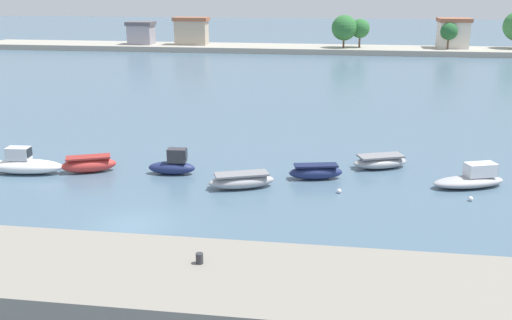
% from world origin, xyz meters
% --- Properties ---
extents(ground_plane, '(400.00, 400.00, 0.00)m').
position_xyz_m(ground_plane, '(0.00, 0.00, 0.00)').
color(ground_plane, '#476075').
extents(seawall_embankment, '(74.87, 6.28, 1.60)m').
position_xyz_m(seawall_embankment, '(0.00, -7.52, 0.80)').
color(seawall_embankment, gray).
rests_on(seawall_embankment, ground).
extents(mooring_bollard, '(0.31, 0.31, 0.46)m').
position_xyz_m(mooring_bollard, '(5.60, -6.88, 1.83)').
color(mooring_bollard, '#2D2D33').
rests_on(mooring_bollard, seawall_embankment).
extents(moored_boat_0, '(5.48, 2.09, 1.88)m').
position_xyz_m(moored_boat_0, '(-10.50, 7.75, 0.62)').
color(moored_boat_0, white).
rests_on(moored_boat_0, ground).
extents(moored_boat_1, '(3.96, 2.63, 1.15)m').
position_xyz_m(moored_boat_1, '(-6.20, 8.68, 0.55)').
color(moored_boat_1, '#C63833').
rests_on(moored_boat_1, ground).
extents(moored_boat_2, '(3.33, 1.36, 1.84)m').
position_xyz_m(moored_boat_2, '(-0.21, 9.09, 0.66)').
color(moored_boat_2, navy).
rests_on(moored_boat_2, ground).
extents(moored_boat_3, '(4.54, 2.87, 1.01)m').
position_xyz_m(moored_boat_3, '(4.98, 6.94, 0.49)').
color(moored_boat_3, '#9E9EA3').
rests_on(moored_boat_3, ground).
extents(moored_boat_4, '(3.80, 1.86, 1.04)m').
position_xyz_m(moored_boat_4, '(9.66, 9.45, 0.50)').
color(moored_boat_4, navy).
rests_on(moored_boat_4, ground).
extents(moored_boat_5, '(4.31, 2.91, 0.97)m').
position_xyz_m(moored_boat_5, '(14.12, 12.58, 0.47)').
color(moored_boat_5, '#9E9EA3').
rests_on(moored_boat_5, ground).
extents(moored_boat_6, '(5.16, 3.22, 1.58)m').
position_xyz_m(moored_boat_6, '(19.74, 9.32, 0.54)').
color(moored_boat_6, '#9E9EA3').
rests_on(moored_boat_6, ground).
extents(mooring_buoy_0, '(0.28, 0.28, 0.28)m').
position_xyz_m(mooring_buoy_0, '(19.23, 6.66, 0.14)').
color(mooring_buoy_0, white).
rests_on(mooring_buoy_0, ground).
extents(mooring_buoy_1, '(0.28, 0.28, 0.28)m').
position_xyz_m(mooring_buoy_1, '(11.26, 6.89, 0.14)').
color(mooring_buoy_1, white).
rests_on(mooring_buoy_1, ground).
extents(distant_shoreline, '(123.65, 10.44, 7.94)m').
position_xyz_m(distant_shoreline, '(5.13, 86.64, 1.83)').
color(distant_shoreline, '#9E998C').
rests_on(distant_shoreline, ground).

